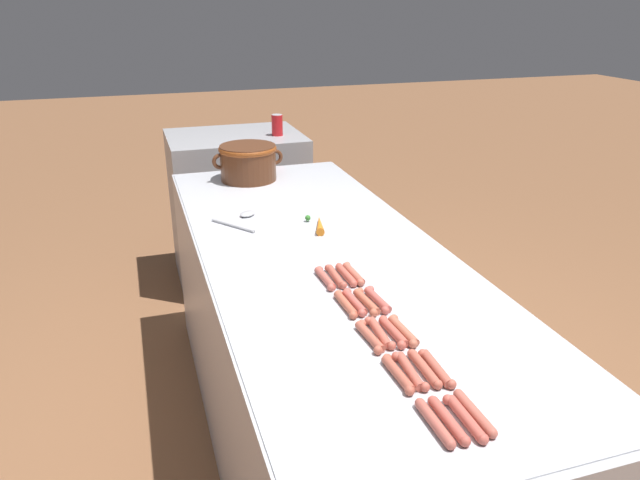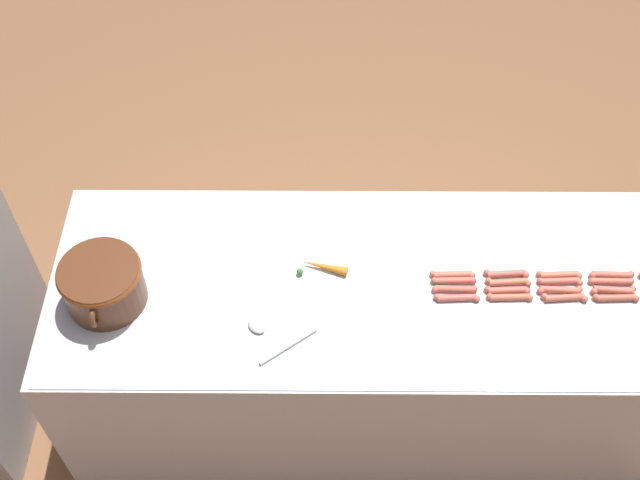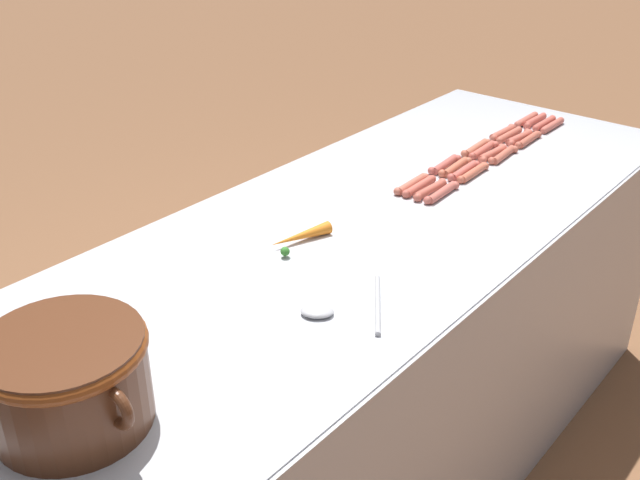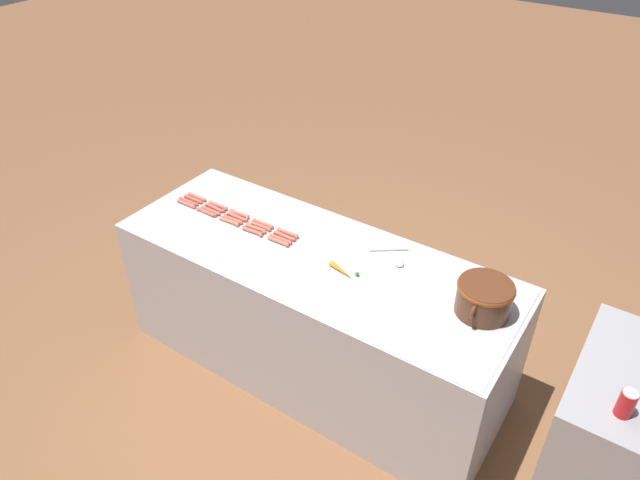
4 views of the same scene
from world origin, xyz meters
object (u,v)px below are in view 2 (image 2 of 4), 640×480
object	(u,v)px
hot_dog_14	(454,281)
hot_dog_19	(453,275)
hot_dog_2	(564,298)
serving_spoon	(267,332)
hot_dog_1	(616,298)
hot_dog_12	(560,282)
hot_dog_4	(457,298)
hot_dog_7	(560,290)
bean_pot	(102,282)
hot_dog_3	(510,297)
hot_dog_16	(612,275)
carrot	(322,267)
hot_dog_11	(611,282)
hot_dog_6	(613,290)
hot_dog_13	(508,282)
hot_dog_17	(559,275)
hot_dog_8	(507,290)
hot_dog_9	(455,289)
hot_dog_18	(506,274)

from	to	relation	value
hot_dog_14	hot_dog_19	bearing A→B (deg)	2.00
hot_dog_2	serving_spoon	size ratio (longest dim) A/B	0.65
hot_dog_1	hot_dog_12	distance (m)	0.19
hot_dog_4	hot_dog_7	distance (m)	0.36
hot_dog_4	hot_dog_14	distance (m)	0.07
bean_pot	hot_dog_3	bearing A→B (deg)	-89.73
hot_dog_4	hot_dog_16	size ratio (longest dim) A/B	1.00
carrot	hot_dog_11	bearing A→B (deg)	-93.23
hot_dog_7	hot_dog_16	bearing A→B (deg)	-71.20
hot_dog_6	hot_dog_16	size ratio (longest dim) A/B	1.00
hot_dog_1	hot_dog_13	distance (m)	0.36
hot_dog_14	bean_pot	size ratio (longest dim) A/B	0.46
hot_dog_13	serving_spoon	size ratio (longest dim) A/B	0.65
hot_dog_4	hot_dog_1	bearing A→B (deg)	-89.71
hot_dog_4	hot_dog_17	world-z (taller)	same
hot_dog_8	hot_dog_13	size ratio (longest dim) A/B	1.00
hot_dog_14	serving_spoon	size ratio (longest dim) A/B	0.66
hot_dog_8	bean_pot	bearing A→B (deg)	91.49
hot_dog_7	hot_dog_9	world-z (taller)	same
hot_dog_8	hot_dog_19	xyz separation A→B (m)	(0.06, 0.18, 0.00)
hot_dog_3	hot_dog_9	xyz separation A→B (m)	(0.03, 0.18, 0.00)
hot_dog_12	hot_dog_13	bearing A→B (deg)	90.21
hot_dog_2	bean_pot	bearing A→B (deg)	90.20
hot_dog_14	hot_dog_3	bearing A→B (deg)	-109.68
serving_spoon	hot_dog_2	bearing A→B (deg)	-81.99
hot_dog_19	hot_dog_11	bearing A→B (deg)	-92.99
hot_dog_7	hot_dog_17	bearing A→B (deg)	-8.11
hot_dog_18	hot_dog_17	bearing A→B (deg)	-91.03
hot_dog_2	carrot	distance (m)	0.83
hot_dog_12	serving_spoon	world-z (taller)	hot_dog_12
hot_dog_17	hot_dog_8	bearing A→B (deg)	109.27
hot_dog_8	hot_dog_16	xyz separation A→B (m)	(0.07, -0.37, 0.00)
hot_dog_9	hot_dog_16	xyz separation A→B (m)	(0.06, -0.55, 0.00)
hot_dog_7	hot_dog_13	distance (m)	0.17
hot_dog_1	hot_dog_3	bearing A→B (deg)	89.91
hot_dog_3	hot_dog_8	world-z (taller)	same
hot_dog_7	serving_spoon	bearing A→B (deg)	99.89
hot_dog_18	serving_spoon	distance (m)	0.85
hot_dog_18	carrot	distance (m)	0.64
hot_dog_6	hot_dog_11	world-z (taller)	same
hot_dog_12	hot_dog_13	world-z (taller)	same
hot_dog_8	carrot	xyz separation A→B (m)	(0.09, 0.63, 0.00)
hot_dog_3	hot_dog_19	distance (m)	0.21
hot_dog_14	carrot	size ratio (longest dim) A/B	0.88
hot_dog_1	carrot	distance (m)	1.00
hot_dog_12	hot_dog_17	distance (m)	0.03
hot_dog_4	carrot	world-z (taller)	carrot
serving_spoon	hot_dog_16	bearing A→B (deg)	-78.62
hot_dog_12	hot_dog_14	bearing A→B (deg)	89.64
hot_dog_13	carrot	world-z (taller)	carrot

